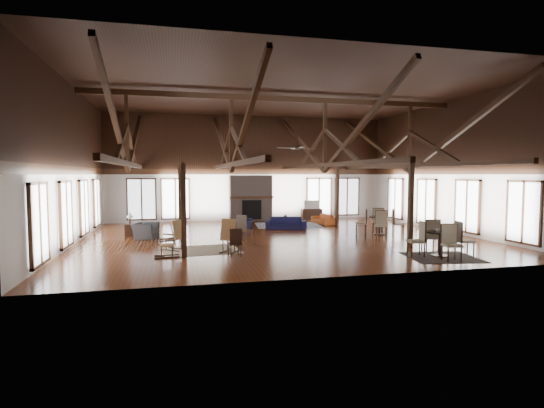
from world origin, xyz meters
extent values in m
plane|color=#5C2813|center=(0.00, 0.00, 0.00)|extent=(16.00, 16.00, 0.00)
cube|color=black|center=(0.00, 0.00, 6.00)|extent=(16.00, 14.00, 0.02)
cube|color=silver|center=(0.00, 7.00, 3.00)|extent=(16.00, 0.02, 6.00)
cube|color=silver|center=(0.00, -7.00, 3.00)|extent=(16.00, 0.02, 6.00)
cube|color=silver|center=(-8.00, 0.00, 3.00)|extent=(0.02, 14.00, 6.00)
cube|color=silver|center=(8.00, 0.00, 3.00)|extent=(0.02, 14.00, 6.00)
cube|color=#321B0E|center=(0.00, 0.00, 5.75)|extent=(15.60, 0.18, 0.22)
cube|color=#321B0E|center=(-6.00, 0.00, 3.05)|extent=(0.16, 13.70, 0.18)
cube|color=#321B0E|center=(-6.00, 0.00, 4.40)|extent=(0.14, 0.14, 2.70)
cube|color=#321B0E|center=(-6.00, 3.50, 4.28)|extent=(0.15, 7.07, 3.12)
cube|color=#321B0E|center=(-6.00, -3.50, 4.28)|extent=(0.15, 7.07, 3.12)
cube|color=#321B0E|center=(-2.00, 0.00, 3.05)|extent=(0.16, 13.70, 0.18)
cube|color=#321B0E|center=(-2.00, 0.00, 4.40)|extent=(0.14, 0.14, 2.70)
cube|color=#321B0E|center=(-2.00, 3.50, 4.28)|extent=(0.15, 7.07, 3.12)
cube|color=#321B0E|center=(-2.00, -3.50, 4.28)|extent=(0.15, 7.07, 3.12)
cube|color=#321B0E|center=(2.00, 0.00, 3.05)|extent=(0.16, 13.70, 0.18)
cube|color=#321B0E|center=(2.00, 0.00, 4.40)|extent=(0.14, 0.14, 2.70)
cube|color=#321B0E|center=(2.00, 3.50, 4.28)|extent=(0.15, 7.07, 3.12)
cube|color=#321B0E|center=(2.00, -3.50, 4.28)|extent=(0.15, 7.07, 3.12)
cube|color=#321B0E|center=(6.00, 0.00, 3.05)|extent=(0.16, 13.70, 0.18)
cube|color=#321B0E|center=(6.00, 0.00, 4.40)|extent=(0.14, 0.14, 2.70)
cube|color=#321B0E|center=(6.00, 3.50, 4.28)|extent=(0.15, 7.07, 3.12)
cube|color=#321B0E|center=(6.00, -3.50, 4.28)|extent=(0.15, 7.07, 3.12)
cube|color=#321B0E|center=(-4.00, -3.50, 1.52)|extent=(0.16, 0.16, 3.05)
cube|color=#321B0E|center=(4.00, -3.50, 1.52)|extent=(0.16, 0.16, 3.05)
cube|color=#321B0E|center=(-4.00, 3.50, 1.52)|extent=(0.16, 0.16, 3.05)
cube|color=#321B0E|center=(4.00, 3.50, 1.52)|extent=(0.16, 0.16, 3.05)
cube|color=#77635B|center=(0.00, 6.68, 1.30)|extent=(2.40, 0.62, 2.60)
cube|color=black|center=(0.00, 6.36, 0.65)|extent=(1.10, 0.06, 1.10)
cube|color=#371E10|center=(0.00, 6.40, 1.35)|extent=(2.50, 0.20, 0.12)
cylinder|color=black|center=(0.50, -1.00, 4.05)|extent=(0.04, 0.04, 0.70)
cylinder|color=black|center=(0.50, -1.00, 3.70)|extent=(0.20, 0.20, 0.10)
cube|color=black|center=(0.95, -1.00, 3.70)|extent=(0.70, 0.12, 0.02)
cube|color=black|center=(0.50, -0.55, 3.70)|extent=(0.12, 0.70, 0.02)
cube|color=black|center=(0.05, -1.00, 3.70)|extent=(0.70, 0.12, 0.02)
cube|color=black|center=(0.50, -1.45, 3.70)|extent=(0.12, 0.70, 0.02)
imported|color=#15153B|center=(1.00, 2.63, 0.29)|extent=(2.12, 1.26, 0.58)
imported|color=#16153A|center=(-0.81, 3.90, 0.25)|extent=(1.83, 0.99, 0.50)
imported|color=#B85723|center=(3.54, 4.35, 0.25)|extent=(1.75, 0.82, 0.50)
cube|color=brown|center=(1.45, 3.86, 0.38)|extent=(1.17, 0.75, 0.06)
cube|color=brown|center=(0.99, 3.68, 0.18)|extent=(0.06, 0.06, 0.35)
cube|color=brown|center=(0.99, 4.04, 0.18)|extent=(0.06, 0.06, 0.35)
cube|color=brown|center=(1.90, 3.68, 0.18)|extent=(0.06, 0.06, 0.35)
cube|color=brown|center=(1.90, 4.04, 0.18)|extent=(0.06, 0.06, 0.35)
imported|color=#B2B2B2|center=(1.32, 3.94, 0.51)|extent=(0.22, 0.22, 0.18)
imported|color=#2C2C2E|center=(-5.46, 0.96, 0.32)|extent=(1.21, 1.13, 0.65)
cube|color=black|center=(-6.14, 1.71, 0.27)|extent=(0.41, 0.41, 0.55)
cylinder|color=black|center=(-6.14, 1.71, 0.71)|extent=(0.08, 0.08, 0.33)
cone|color=#F3E7CC|center=(-6.14, 1.71, 0.93)|extent=(0.29, 0.29, 0.24)
cube|color=olive|center=(-4.32, -2.06, 0.41)|extent=(0.65, 0.65, 0.05)
cube|color=olive|center=(-4.17, -2.21, 0.73)|extent=(0.45, 0.47, 0.68)
cube|color=black|center=(-4.46, -2.21, 0.02)|extent=(0.65, 0.59, 0.05)
cube|color=black|center=(-4.19, -1.92, 0.02)|extent=(0.65, 0.59, 0.05)
cube|color=olive|center=(-2.42, -2.84, 0.45)|extent=(0.69, 0.68, 0.05)
cube|color=olive|center=(-2.54, -3.04, 0.79)|extent=(0.54, 0.43, 0.73)
cube|color=black|center=(-2.60, -2.73, 0.03)|extent=(0.52, 0.79, 0.05)
cube|color=black|center=(-2.23, -2.95, 0.03)|extent=(0.52, 0.79, 0.05)
cube|color=olive|center=(-4.54, -3.30, 0.39)|extent=(0.44, 0.46, 0.05)
cube|color=olive|center=(-4.34, -3.29, 0.70)|extent=(0.19, 0.45, 0.64)
cube|color=black|center=(-4.54, -3.49, 0.02)|extent=(0.79, 0.08, 0.05)
cube|color=black|center=(-4.55, -3.12, 0.02)|extent=(0.79, 0.08, 0.05)
cube|color=black|center=(-1.63, -1.11, 0.50)|extent=(0.66, 0.66, 0.06)
cube|color=black|center=(-1.78, -1.25, 0.80)|extent=(0.36, 0.36, 0.61)
cylinder|color=black|center=(-1.63, -1.11, 0.25)|extent=(0.04, 0.04, 0.50)
cube|color=black|center=(-2.41, -3.71, 0.42)|extent=(0.43, 0.43, 0.05)
cube|color=black|center=(-2.39, -3.88, 0.67)|extent=(0.39, 0.07, 0.51)
cylinder|color=black|center=(-2.41, -3.71, 0.21)|extent=(0.03, 0.03, 0.42)
cylinder|color=black|center=(4.09, -5.15, 0.78)|extent=(0.92, 0.92, 0.04)
cylinder|color=black|center=(4.09, -5.15, 0.40)|extent=(0.10, 0.10, 0.76)
cylinder|color=black|center=(4.09, -5.15, 0.02)|extent=(0.55, 0.55, 0.04)
cylinder|color=black|center=(4.55, -0.11, 0.78)|extent=(0.91, 0.91, 0.04)
cylinder|color=black|center=(4.55, -0.11, 0.40)|extent=(0.10, 0.10, 0.76)
cylinder|color=black|center=(4.55, -0.11, 0.02)|extent=(0.55, 0.55, 0.04)
imported|color=#B2B2B2|center=(4.00, -5.15, 0.86)|extent=(0.14, 0.14, 0.10)
imported|color=#B2B2B2|center=(4.57, -0.15, 0.84)|extent=(0.15, 0.15, 0.09)
cube|color=black|center=(3.68, 6.75, 0.30)|extent=(1.22, 0.46, 0.61)
imported|color=#B2B2B2|center=(3.66, 6.75, 0.86)|extent=(0.89, 0.16, 0.51)
cube|color=tan|center=(-3.39, -2.30, 0.01)|extent=(2.75, 2.24, 0.01)
cube|color=#161D3F|center=(1.48, 3.99, 0.01)|extent=(3.56, 2.84, 0.01)
cube|color=black|center=(4.03, -5.34, 0.01)|extent=(2.40, 2.24, 0.01)
camera|label=1|loc=(-4.31, -17.16, 2.65)|focal=28.00mm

